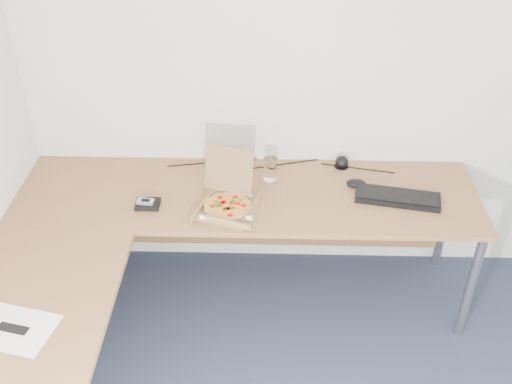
{
  "coord_description": "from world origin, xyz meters",
  "views": [
    {
      "loc": [
        -0.38,
        -1.28,
        2.61
      ],
      "look_at": [
        -0.45,
        1.28,
        0.82
      ],
      "focal_mm": 42.41,
      "sensor_mm": 36.0,
      "label": 1
    }
  ],
  "objects_px": {
    "drinking_glass": "(270,169)",
    "keyboard": "(398,198)",
    "pizza_box": "(228,203)",
    "wallet": "(148,204)",
    "desk": "(178,247)"
  },
  "relations": [
    {
      "from": "keyboard",
      "to": "wallet",
      "type": "height_order",
      "value": "keyboard"
    },
    {
      "from": "drinking_glass",
      "to": "keyboard",
      "type": "height_order",
      "value": "drinking_glass"
    },
    {
      "from": "desk",
      "to": "wallet",
      "type": "bearing_deg",
      "value": 123.55
    },
    {
      "from": "drinking_glass",
      "to": "keyboard",
      "type": "xyz_separation_m",
      "value": [
        0.68,
        -0.18,
        -0.05
      ]
    },
    {
      "from": "desk",
      "to": "pizza_box",
      "type": "xyz_separation_m",
      "value": [
        0.23,
        0.28,
        0.06
      ]
    },
    {
      "from": "pizza_box",
      "to": "keyboard",
      "type": "bearing_deg",
      "value": 25.39
    },
    {
      "from": "desk",
      "to": "wallet",
      "type": "xyz_separation_m",
      "value": [
        -0.19,
        0.29,
        0.04
      ]
    },
    {
      "from": "pizza_box",
      "to": "wallet",
      "type": "bearing_deg",
      "value": -162.08
    },
    {
      "from": "wallet",
      "to": "drinking_glass",
      "type": "bearing_deg",
      "value": 22.96
    },
    {
      "from": "drinking_glass",
      "to": "wallet",
      "type": "bearing_deg",
      "value": -156.92
    },
    {
      "from": "wallet",
      "to": "keyboard",
      "type": "bearing_deg",
      "value": 3.8
    },
    {
      "from": "desk",
      "to": "drinking_glass",
      "type": "xyz_separation_m",
      "value": [
        0.45,
        0.57,
        0.1
      ]
    },
    {
      "from": "desk",
      "to": "pizza_box",
      "type": "bearing_deg",
      "value": 51.44
    },
    {
      "from": "pizza_box",
      "to": "wallet",
      "type": "height_order",
      "value": "pizza_box"
    },
    {
      "from": "desk",
      "to": "drinking_glass",
      "type": "height_order",
      "value": "drinking_glass"
    }
  ]
}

